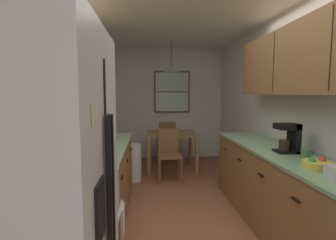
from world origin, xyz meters
The scene contains 23 objects.
ground_plane centered at (0.00, 1.00, 0.00)m, with size 12.00×12.00×0.00m, color #995B3D.
wall_left centered at (-1.35, 1.00, 1.27)m, with size 0.10×9.00×2.55m, color silver.
wall_right centered at (1.35, 1.00, 1.27)m, with size 0.10×9.00×2.55m, color silver.
wall_back centered at (0.00, 3.65, 1.27)m, with size 4.40×0.10×2.55m, color silver.
ceiling_slab centered at (0.00, 1.00, 2.59)m, with size 4.40×9.00×0.08m, color white.
refrigerator centered at (-0.96, -1.30, 0.90)m, with size 0.71×0.79×1.79m.
stove_range centered at (-0.99, -0.58, 0.47)m, with size 0.66×0.60×1.10m.
microwave_over_range centered at (-1.11, -0.58, 1.69)m, with size 0.39×0.59×0.36m.
counter_left centered at (-1.00, 0.68, 0.45)m, with size 0.64×1.92×0.90m.
upper_cabinets_left centered at (-1.14, 0.63, 1.85)m, with size 0.33×2.00×0.63m.
counter_right centered at (1.00, 0.02, 0.45)m, with size 0.64×3.08×0.90m.
upper_cabinets_right centered at (1.14, -0.03, 1.86)m, with size 0.33×2.76×0.71m.
dining_table centered at (0.02, 2.62, 0.63)m, with size 0.95×0.85×0.75m.
dining_chair_near centered at (-0.07, 1.99, 0.50)m, with size 0.41×0.41×0.90m.
dining_chair_far centered at (-0.01, 3.25, 0.50)m, with size 0.40×0.40×0.90m.
pendant_light centered at (0.02, 2.62, 1.98)m, with size 0.33×0.33×0.62m.
back_window centered at (0.13, 3.58, 1.56)m, with size 0.83×0.05×0.97m.
trash_bin centered at (-0.70, 2.00, 0.32)m, with size 0.29×0.29×0.64m, color white.
storage_canister centered at (-1.00, -0.16, 0.98)m, with size 0.12×0.12×0.16m.
dish_towel centered at (-0.64, -0.43, 0.50)m, with size 0.02×0.16×0.24m, color white.
coffee_maker centered at (1.03, 0.13, 1.06)m, with size 0.22×0.18×0.30m.
mug_by_coffeemaker centered at (1.04, -0.15, 0.95)m, with size 0.12×0.09×0.10m.
fruit_bowl centered at (0.95, -0.45, 0.94)m, with size 0.23×0.23×0.09m.
Camera 1 is at (-0.43, -2.40, 1.51)m, focal length 27.46 mm.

